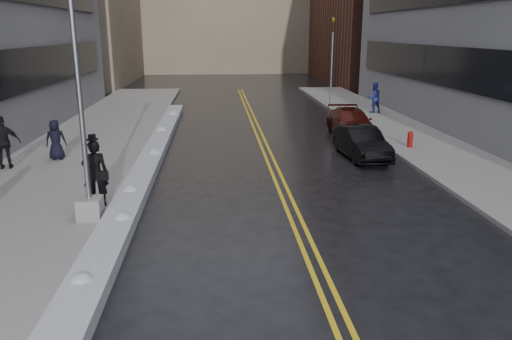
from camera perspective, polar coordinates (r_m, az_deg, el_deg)
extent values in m
plane|color=black|center=(12.60, -5.51, -9.00)|extent=(160.00, 160.00, 0.00)
cube|color=gray|center=(22.88, -19.73, 1.65)|extent=(5.50, 50.00, 0.15)
cube|color=gray|center=(24.12, 19.33, 2.37)|extent=(4.00, 50.00, 0.15)
cube|color=gold|center=(22.19, 0.91, 1.97)|extent=(0.12, 50.00, 0.01)
cube|color=gold|center=(22.22, 1.68, 1.99)|extent=(0.12, 50.00, 0.01)
cube|color=silver|center=(20.30, -12.16, 0.80)|extent=(0.90, 30.00, 0.34)
cube|color=gray|center=(14.73, -18.43, -4.17)|extent=(0.65, 0.65, 0.60)
cylinder|color=gray|center=(13.97, -19.78, 10.68)|extent=(0.14, 0.14, 7.00)
cylinder|color=maroon|center=(23.66, 17.19, 3.24)|extent=(0.24, 0.24, 0.60)
sphere|color=maroon|center=(23.60, 17.25, 3.95)|extent=(0.26, 0.26, 0.26)
cylinder|color=maroon|center=(23.65, 17.20, 3.36)|extent=(0.25, 0.10, 0.10)
cylinder|color=gray|center=(36.50, 8.62, 11.37)|extent=(0.14, 0.14, 5.00)
imported|color=#594C0C|center=(36.41, 8.82, 16.09)|extent=(0.16, 0.20, 1.00)
imported|color=black|center=(15.54, -17.91, -0.36)|extent=(0.84, 0.65, 2.02)
imported|color=black|center=(21.88, -21.92, 3.24)|extent=(0.87, 0.63, 1.64)
imported|color=black|center=(21.16, -26.90, 2.82)|extent=(1.28, 0.79, 2.03)
imported|color=navy|center=(33.23, 13.34, 8.07)|extent=(1.08, 0.93, 1.92)
imported|color=black|center=(21.63, 11.94, 3.07)|extent=(1.69, 4.12, 1.33)
imported|color=#3B0D09|center=(26.25, 10.80, 5.35)|extent=(2.09, 4.78, 1.37)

